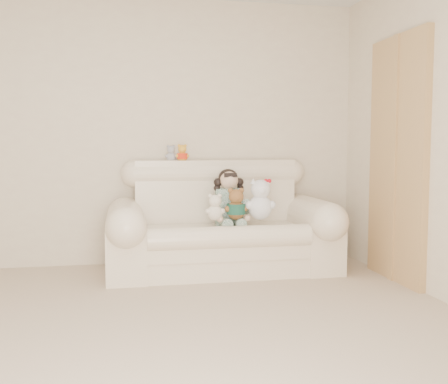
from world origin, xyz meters
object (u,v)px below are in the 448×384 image
seated_child (229,197)px  brown_teddy (236,201)px  sofa (222,216)px  white_cat (260,195)px  cream_teddy (215,205)px

seated_child → brown_teddy: 0.20m
sofa → white_cat: sofa is taller
sofa → white_cat: bearing=-23.4°
sofa → brown_teddy: size_ratio=6.22×
seated_child → cream_teddy: (-0.17, -0.22, -0.05)m
white_cat → cream_teddy: white_cat is taller
sofa → white_cat: (0.33, -0.14, 0.21)m
seated_child → brown_teddy: bearing=-79.5°
sofa → cream_teddy: (-0.09, -0.14, 0.13)m
brown_teddy → sofa: bearing=145.3°
sofa → seated_child: sofa is taller
cream_teddy → seated_child: bearing=43.3°
seated_child → white_cat: seated_child is taller
brown_teddy → white_cat: white_cat is taller
brown_teddy → white_cat: size_ratio=0.76×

